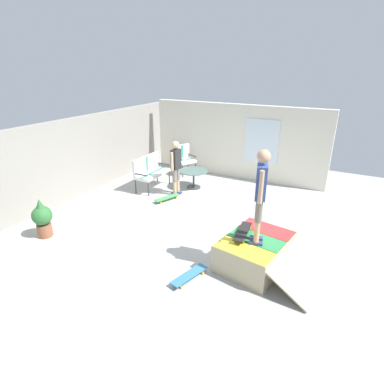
# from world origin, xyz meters

# --- Properties ---
(ground_plane) EXTENTS (12.00, 12.00, 0.10)m
(ground_plane) POSITION_xyz_m (0.00, 0.00, -0.05)
(ground_plane) COLOR #A8A8A3
(back_wall_cinderblock) EXTENTS (9.00, 0.20, 2.26)m
(back_wall_cinderblock) POSITION_xyz_m (0.00, 4.00, 1.13)
(back_wall_cinderblock) COLOR gray
(back_wall_cinderblock) RESTS_ON ground_plane
(house_facade) EXTENTS (0.23, 6.00, 2.45)m
(house_facade) POSITION_xyz_m (3.80, 0.49, 1.23)
(house_facade) COLOR silver
(house_facade) RESTS_ON ground_plane
(skate_ramp) EXTENTS (1.72, 2.04, 0.57)m
(skate_ramp) POSITION_xyz_m (-0.92, -1.76, 0.29)
(skate_ramp) COLOR tan
(skate_ramp) RESTS_ON ground_plane
(patio_bench) EXTENTS (1.25, 0.55, 1.02)m
(patio_bench) POSITION_xyz_m (1.47, 2.44, 0.62)
(patio_bench) COLOR #38383D
(patio_bench) RESTS_ON ground_plane
(patio_chair_near_house) EXTENTS (0.80, 0.77, 1.02)m
(patio_chair_near_house) POSITION_xyz_m (3.19, 2.20, 0.61)
(patio_chair_near_house) COLOR #38383D
(patio_chair_near_house) RESTS_ON ground_plane
(patio_table) EXTENTS (0.90, 0.90, 0.57)m
(patio_table) POSITION_xyz_m (2.12, 1.23, 0.40)
(patio_table) COLOR #38383D
(patio_table) RESTS_ON ground_plane
(person_watching) EXTENTS (0.48, 0.25, 1.63)m
(person_watching) POSITION_xyz_m (1.41, 1.44, 0.94)
(person_watching) COLOR navy
(person_watching) RESTS_ON ground_plane
(person_skater) EXTENTS (0.47, 0.31, 1.77)m
(person_skater) POSITION_xyz_m (-1.03, -1.76, 1.62)
(person_skater) COLOR navy
(person_skater) RESTS_ON skate_ramp
(skateboard_by_bench) EXTENTS (0.82, 0.47, 0.10)m
(skateboard_by_bench) POSITION_xyz_m (0.87, 1.43, 0.08)
(skateboard_by_bench) COLOR #3F8C4C
(skateboard_by_bench) RESTS_ON ground_plane
(skateboard_spare) EXTENTS (0.82, 0.41, 0.10)m
(skateboard_spare) POSITION_xyz_m (-1.93, -0.83, 0.08)
(skateboard_spare) COLOR #3372B2
(skateboard_spare) RESTS_ON ground_plane
(skateboard_on_ramp) EXTENTS (0.82, 0.28, 0.10)m
(skateboard_on_ramp) POSITION_xyz_m (-0.93, -1.46, 0.66)
(skateboard_on_ramp) COLOR black
(skateboard_on_ramp) RESTS_ON skate_ramp
(potted_plant) EXTENTS (0.44, 0.44, 0.92)m
(potted_plant) POSITION_xyz_m (-2.13, 2.81, 0.47)
(potted_plant) COLOR brown
(potted_plant) RESTS_ON ground_plane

